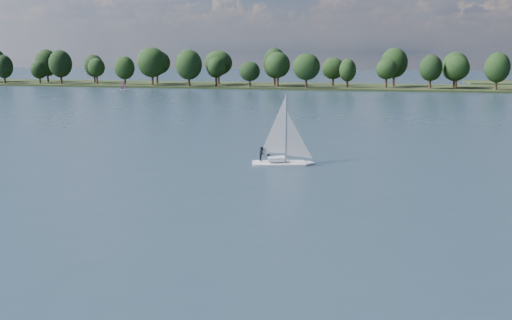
# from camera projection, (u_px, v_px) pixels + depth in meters

# --- Properties ---
(ground) EXTENTS (700.00, 700.00, 0.00)m
(ground) POSITION_uv_depth(u_px,v_px,m) (314.00, 120.00, 119.00)
(ground) COLOR #233342
(ground) RESTS_ON ground
(far_shore) EXTENTS (660.00, 40.00, 1.50)m
(far_shore) POSITION_uv_depth(u_px,v_px,m) (349.00, 88.00, 226.25)
(far_shore) COLOR black
(far_shore) RESTS_ON ground
(sailboat) EXTENTS (7.28, 3.86, 9.22)m
(sailboat) POSITION_uv_depth(u_px,v_px,m) (280.00, 145.00, 70.46)
(sailboat) COLOR silver
(sailboat) RESTS_ON ground
(dinghy_pink) EXTENTS (2.72, 2.57, 4.30)m
(dinghy_pink) POSITION_uv_depth(u_px,v_px,m) (125.00, 87.00, 210.44)
(dinghy_pink) COLOR silver
(dinghy_pink) RESTS_ON ground
(treeline) EXTENTS (562.79, 73.56, 18.73)m
(treeline) POSITION_uv_depth(u_px,v_px,m) (330.00, 67.00, 222.10)
(treeline) COLOR black
(treeline) RESTS_ON ground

